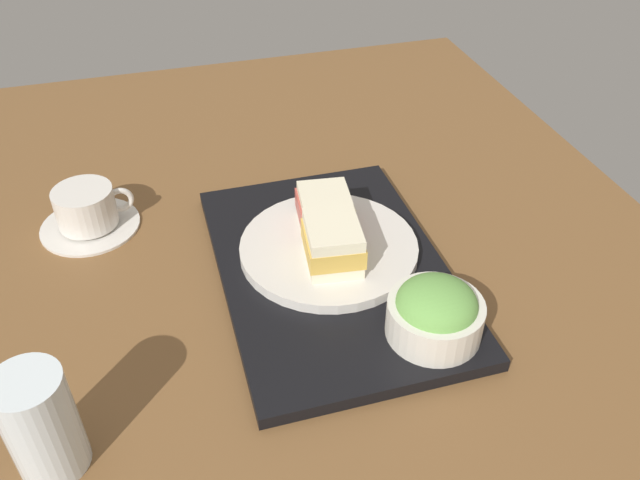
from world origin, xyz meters
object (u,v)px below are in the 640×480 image
(sandwich_plate, at_px, (329,248))
(coffee_cup, at_px, (87,211))
(sandwich_near, at_px, (333,243))
(sandwich_far, at_px, (325,212))
(drinking_glass, at_px, (41,424))
(salad_bowl, at_px, (435,312))

(sandwich_plate, distance_m, coffee_cup, 0.34)
(coffee_cup, bearing_deg, sandwich_near, -124.28)
(sandwich_far, distance_m, drinking_glass, 0.42)
(sandwich_far, relative_size, salad_bowl, 0.86)
(sandwich_plate, height_order, drinking_glass, drinking_glass)
(salad_bowl, relative_size, coffee_cup, 0.79)
(salad_bowl, bearing_deg, sandwich_near, 29.70)
(sandwich_plate, height_order, coffee_cup, coffee_cup)
(sandwich_plate, height_order, sandwich_near, sandwich_near)
(drinking_glass, bearing_deg, coffee_cup, -5.69)
(sandwich_plate, bearing_deg, sandwich_far, -8.76)
(sandwich_plate, xyz_separation_m, salad_bowl, (-0.17, -0.07, 0.02))
(salad_bowl, height_order, drinking_glass, drinking_glass)
(coffee_cup, bearing_deg, salad_bowl, -132.12)
(sandwich_plate, distance_m, drinking_glass, 0.40)
(sandwich_near, bearing_deg, sandwich_far, -8.76)
(sandwich_plate, bearing_deg, sandwich_near, 171.24)
(sandwich_far, height_order, coffee_cup, sandwich_far)
(sandwich_near, bearing_deg, drinking_glass, 118.33)
(sandwich_plate, xyz_separation_m, sandwich_near, (-0.03, 0.01, 0.04))
(sandwich_near, relative_size, drinking_glass, 0.74)
(coffee_cup, bearing_deg, sandwich_plate, -119.01)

